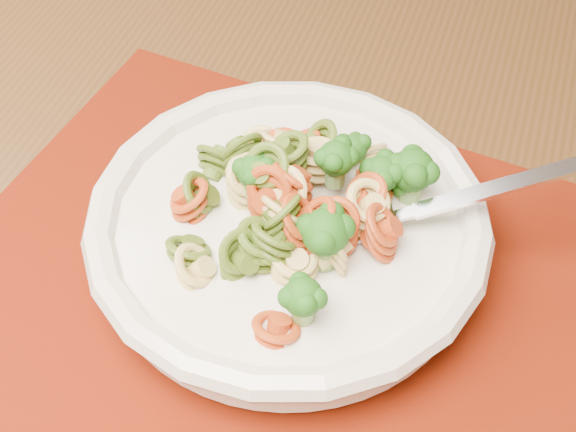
# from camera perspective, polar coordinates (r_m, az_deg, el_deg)

# --- Properties ---
(dining_table) EXTENTS (1.52, 1.11, 0.71)m
(dining_table) POSITION_cam_1_polar(r_m,az_deg,el_deg) (0.66, 1.03, -1.10)
(dining_table) COLOR #482C14
(dining_table) RESTS_ON ground
(placemat) EXTENTS (0.49, 0.42, 0.00)m
(placemat) POSITION_cam_1_polar(r_m,az_deg,el_deg) (0.51, -0.49, -4.48)
(placemat) COLOR #5A1203
(placemat) RESTS_ON dining_table
(pasta_bowl) EXTENTS (0.25, 0.25, 0.05)m
(pasta_bowl) POSITION_cam_1_polar(r_m,az_deg,el_deg) (0.50, -0.00, -0.82)
(pasta_bowl) COLOR silver
(pasta_bowl) RESTS_ON placemat
(pasta_broccoli_heap) EXTENTS (0.21, 0.21, 0.06)m
(pasta_broccoli_heap) POSITION_cam_1_polar(r_m,az_deg,el_deg) (0.48, 0.00, 0.47)
(pasta_broccoli_heap) COLOR #E5C571
(pasta_broccoli_heap) RESTS_ON pasta_bowl
(fork) EXTENTS (0.18, 0.06, 0.08)m
(fork) POSITION_cam_1_polar(r_m,az_deg,el_deg) (0.48, 6.11, -0.50)
(fork) COLOR silver
(fork) RESTS_ON pasta_bowl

